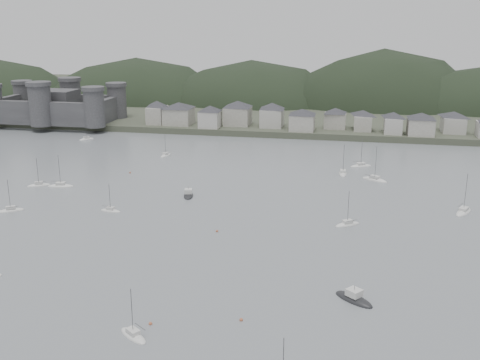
# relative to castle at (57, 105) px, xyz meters

# --- Properties ---
(ground) EXTENTS (900.00, 900.00, 0.00)m
(ground) POSITION_rel_castle_xyz_m (120.00, -179.80, -10.96)
(ground) COLOR slate
(ground) RESTS_ON ground
(far_shore_land) EXTENTS (900.00, 250.00, 3.00)m
(far_shore_land) POSITION_rel_castle_xyz_m (120.00, 115.20, -9.46)
(far_shore_land) COLOR #383D2D
(far_shore_land) RESTS_ON ground
(forested_ridge) EXTENTS (851.55, 103.94, 102.57)m
(forested_ridge) POSITION_rel_castle_xyz_m (124.83, 89.60, -22.25)
(forested_ridge) COLOR black
(forested_ridge) RESTS_ON ground
(castle) EXTENTS (66.00, 43.00, 20.00)m
(castle) POSITION_rel_castle_xyz_m (0.00, 0.00, 0.00)
(castle) COLOR #39383B
(castle) RESTS_ON far_shore_land
(waterfront_town) EXTENTS (451.48, 28.46, 12.92)m
(waterfront_town) POSITION_rel_castle_xyz_m (170.59, 3.54, -2.30)
(waterfront_town) COLOR gray
(waterfront_town) RESTS_ON far_shore_land
(sailboat_lead) EXTENTS (7.66, 6.29, 10.42)m
(sailboat_lead) POSITION_rel_castle_xyz_m (55.87, -130.65, -10.79)
(sailboat_lead) COLOR silver
(sailboat_lead) RESTS_ON ground
(moored_fleet) EXTENTS (226.55, 176.48, 13.17)m
(moored_fleet) POSITION_rel_castle_xyz_m (117.54, -117.94, -10.79)
(moored_fleet) COLOR silver
(moored_fleet) RESTS_ON ground
(motor_launch_near) EXTENTS (9.21, 8.30, 4.17)m
(motor_launch_near) POSITION_rel_castle_xyz_m (156.03, -166.77, -10.68)
(motor_launch_near) COLOR black
(motor_launch_near) RESTS_ON ground
(motor_launch_far) EXTENTS (5.05, 8.98, 4.02)m
(motor_launch_far) POSITION_rel_castle_xyz_m (103.27, -105.90, -10.68)
(motor_launch_far) COLOR black
(motor_launch_far) RESTS_ON ground
(mooring_buoys) EXTENTS (172.06, 101.57, 0.70)m
(mooring_buoys) POSITION_rel_castle_xyz_m (115.94, -142.38, -10.81)
(mooring_buoys) COLOR #AD5A39
(mooring_buoys) RESTS_ON ground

